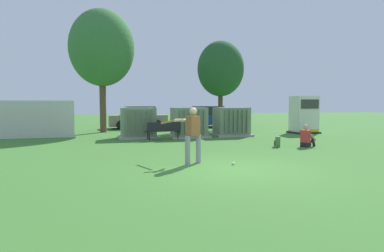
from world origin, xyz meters
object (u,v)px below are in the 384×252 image
Objects in this scene: park_bench at (164,129)px; parked_car_left_of_center at (207,117)px; transformer_west at (138,123)px; parked_car_leftmost at (138,118)px; backpack at (277,142)px; sports_ball at (233,163)px; generator_enclosure at (304,115)px; seated_spectator at (307,138)px; transformer_mid_west at (189,123)px; batter at (192,132)px; transformer_mid_east at (231,122)px.

park_bench is 0.43× the size of parked_car_left_of_center.
transformer_west is 0.49× the size of parked_car_leftmost.
sports_ball is at bearing -134.69° from backpack.
generator_enclosure is 6.83m from seated_spectator.
parked_car_leftmost is (-5.99, 12.28, 0.38)m from seated_spectator.
transformer_mid_west is 7.87m from batter.
parked_car_leftmost is 0.99× the size of parked_car_left_of_center.
parked_car_leftmost and parked_car_left_of_center have the same top height.
batter is 5.44m from backpack.
transformer_mid_east is 8.97m from batter.
backpack is 12.89m from parked_car_leftmost.
generator_enclosure is at bearing 47.18° from sports_ball.
transformer_west is 0.49× the size of parked_car_left_of_center.
parked_car_left_of_center is at bearing 84.27° from transformer_mid_east.
parked_car_left_of_center is at bearing 49.52° from transformer_west.
seated_spectator is at bearing 34.02° from sports_ball.
transformer_mid_west is 8.02m from parked_car_left_of_center.
transformer_mid_east is 5.45m from seated_spectator.
park_bench reaches higher than backpack.
parked_car_left_of_center is at bearing 71.27° from batter.
parked_car_left_of_center is (5.32, 0.13, 0.00)m from parked_car_leftmost.
transformer_mid_west is 0.49× the size of parked_car_leftmost.
seated_spectator is (6.64, -5.40, -0.41)m from transformer_west.
batter is at bearing -92.27° from park_bench.
transformer_mid_west is (2.72, -0.32, 0.00)m from transformer_west.
sports_ball is at bearing -84.74° from parked_car_leftmost.
seated_spectator is at bearing -14.77° from backpack.
transformer_mid_west is 1.21× the size of batter.
seated_spectator is (5.74, 2.57, -0.60)m from batter.
parked_car_left_of_center reaches higher than sports_ball.
park_bench reaches higher than sports_ball.
parked_car_leftmost reaches higher than sports_ball.
parked_car_leftmost is at bearing 90.94° from batter.
backpack is (3.37, 3.40, 0.17)m from sports_ball.
parked_car_leftmost is at bearing 123.29° from transformer_mid_east.
sports_ball is 0.09× the size of seated_spectator.
transformer_mid_east reaches higher than sports_ball.
parked_car_leftmost is (-0.51, 8.10, 0.22)m from park_bench.
generator_enclosure reaches higher than parked_car_leftmost.
seated_spectator reaches higher than backpack.
generator_enclosure reaches higher than transformer_mid_west.
park_bench is at bearing -46.59° from transformer_west.
park_bench is (-1.55, -0.91, -0.25)m from transformer_mid_west.
parked_car_left_of_center is (4.81, 8.24, 0.22)m from park_bench.
transformer_mid_west is at bearing -174.98° from generator_enclosure.
transformer_mid_east is at bearing 69.07° from sports_ball.
park_bench is 6.77m from batter.
sports_ball is at bearing -132.82° from generator_enclosure.
generator_enclosure reaches higher than batter.
batter is (-0.27, -6.75, 0.44)m from park_bench.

